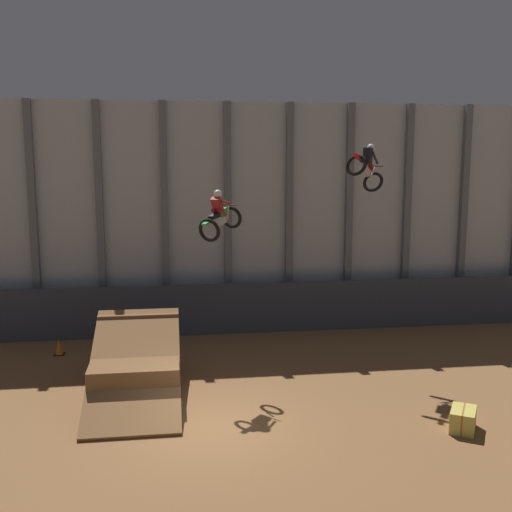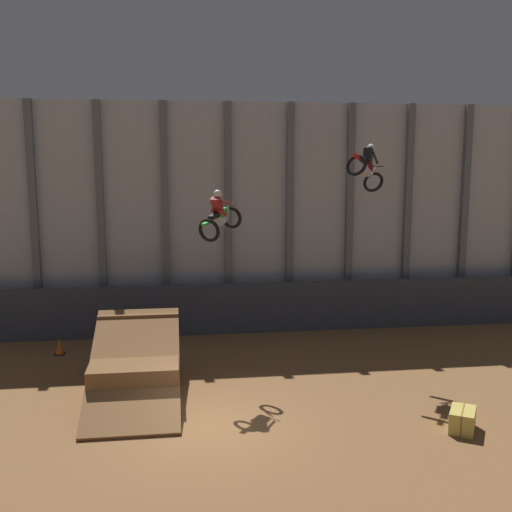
% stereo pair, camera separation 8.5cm
% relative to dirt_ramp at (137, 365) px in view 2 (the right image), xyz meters
% --- Properties ---
extents(ground_plane, '(60.00, 60.00, 0.00)m').
position_rel_dirt_ramp_xyz_m(ground_plane, '(2.12, -3.17, -0.72)').
color(ground_plane, brown).
extents(arena_back_wall, '(32.00, 0.40, 9.20)m').
position_rel_dirt_ramp_xyz_m(arena_back_wall, '(2.12, 6.50, 3.89)').
color(arena_back_wall, '#ADB2B7').
rests_on(arena_back_wall, ground_plane).
extents(lower_barrier, '(31.36, 0.20, 2.03)m').
position_rel_dirt_ramp_xyz_m(lower_barrier, '(2.12, 5.43, 0.30)').
color(lower_barrier, '#383D47').
rests_on(lower_barrier, ground_plane).
extents(dirt_ramp, '(2.58, 5.26, 2.14)m').
position_rel_dirt_ramp_xyz_m(dirt_ramp, '(0.00, 0.00, 0.00)').
color(dirt_ramp, brown).
rests_on(dirt_ramp, ground_plane).
extents(rider_bike_left_air, '(1.52, 1.75, 1.59)m').
position_rel_dirt_ramp_xyz_m(rider_bike_left_air, '(2.61, 0.55, 4.45)').
color(rider_bike_left_air, black).
extents(rider_bike_right_air, '(1.69, 1.71, 1.66)m').
position_rel_dirt_ramp_xyz_m(rider_bike_right_air, '(7.57, 1.54, 5.95)').
color(rider_bike_right_air, black).
extents(traffic_cone_near_ramp, '(0.36, 0.36, 0.58)m').
position_rel_dirt_ramp_xyz_m(traffic_cone_near_ramp, '(-2.97, 3.58, -0.44)').
color(traffic_cone_near_ramp, black).
rests_on(traffic_cone_near_ramp, ground_plane).
extents(hay_bale_trackside, '(0.98, 1.08, 0.57)m').
position_rel_dirt_ramp_xyz_m(hay_bale_trackside, '(8.48, -4.15, -0.44)').
color(hay_bale_trackside, '#CCB751').
rests_on(hay_bale_trackside, ground_plane).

